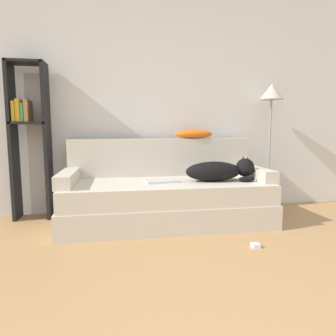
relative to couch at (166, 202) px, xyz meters
The scene contains 11 objects.
wall_back 1.29m from the couch, 105.19° to the left, with size 7.20×0.06×2.70m.
couch is the anchor object (origin of this frame).
couch_backrest 0.59m from the couch, 90.00° to the left, with size 2.08×0.15×0.43m.
couch_arm_left 1.02m from the couch, behind, with size 0.15×0.74×0.12m.
couch_arm_right 1.02m from the couch, ahead, with size 0.15×0.74×0.12m.
dog 0.66m from the couch, ahead, with size 0.74×0.27×0.25m.
laptop 0.24m from the couch, 141.91° to the right, with size 0.37×0.24×0.02m.
throw_pillow 0.89m from the couch, 44.15° to the left, with size 0.44×0.16×0.11m.
bookshelf 1.66m from the couch, 163.88° to the left, with size 0.39×0.26×1.69m.
floor_lamp 1.73m from the couch, 14.96° to the left, with size 0.28×0.28×1.52m.
power_adapter 1.03m from the couch, 52.38° to the right, with size 0.06×0.06×0.03m.
Camera 1 is at (-0.34, -0.79, 0.97)m, focal length 32.00 mm.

